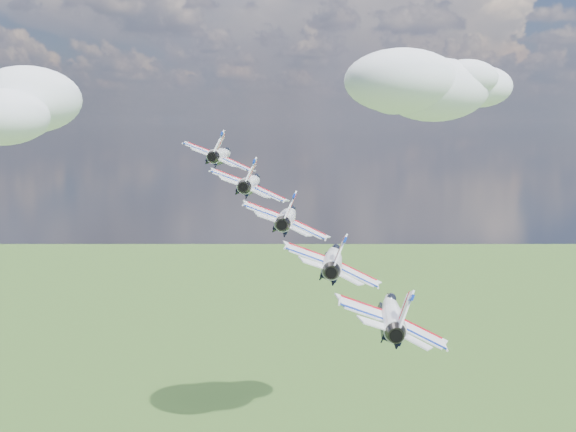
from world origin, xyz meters
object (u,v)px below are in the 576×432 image
(jet_2, at_px, (288,216))
(jet_0, at_px, (222,154))
(jet_3, at_px, (333,258))
(jet_4, at_px, (391,312))
(jet_1, at_px, (252,182))

(jet_2, bearing_deg, jet_0, 120.92)
(jet_0, distance_m, jet_3, 34.39)
(jet_0, relative_size, jet_4, 1.00)
(jet_1, relative_size, jet_3, 1.00)
(jet_4, bearing_deg, jet_1, 120.92)
(jet_4, bearing_deg, jet_3, 120.92)
(jet_0, bearing_deg, jet_2, -59.08)
(jet_0, bearing_deg, jet_1, -59.08)
(jet_1, distance_m, jet_4, 34.39)
(jet_2, distance_m, jet_4, 22.93)
(jet_0, relative_size, jet_2, 1.00)
(jet_3, bearing_deg, jet_4, -59.08)
(jet_1, xyz_separation_m, jet_3, (14.70, -16.40, -6.38))
(jet_1, bearing_deg, jet_4, -59.08)
(jet_1, distance_m, jet_2, 11.46)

